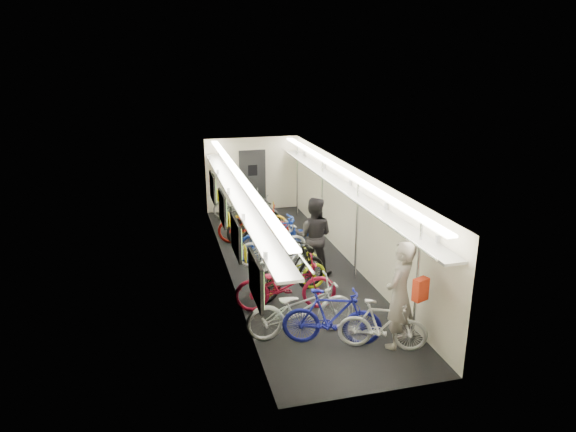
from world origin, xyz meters
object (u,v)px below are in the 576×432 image
bicycle_1 (332,317)px  passenger_mid (314,236)px  passenger_near (399,295)px  bicycle_0 (301,308)px  backpack (421,289)px

bicycle_1 → passenger_mid: size_ratio=0.95×
passenger_near → bicycle_0: bearing=-66.9°
bicycle_1 → passenger_near: (1.10, -0.32, 0.45)m
bicycle_0 → passenger_mid: size_ratio=1.11×
bicycle_0 → bicycle_1: 0.62m
passenger_mid → bicycle_0: bearing=94.3°
passenger_near → passenger_mid: bearing=-122.2°
passenger_near → backpack: size_ratio=5.12×
bicycle_0 → bicycle_1: size_ratio=1.16×
bicycle_1 → passenger_mid: 3.13m
bicycle_0 → passenger_near: 1.77m
bicycle_0 → backpack: 2.20m
passenger_mid → backpack: size_ratio=4.84×
passenger_near → passenger_mid: passenger_near is taller
bicycle_1 → passenger_near: passenger_near is taller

